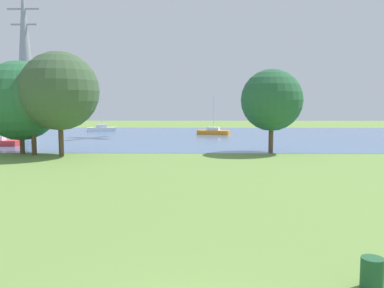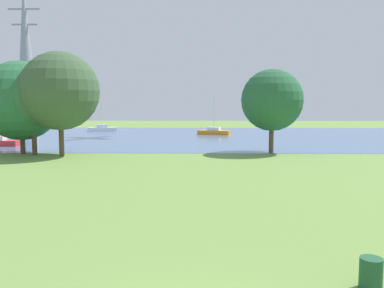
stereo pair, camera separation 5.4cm
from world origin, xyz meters
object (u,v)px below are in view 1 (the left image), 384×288
object	(u,v)px
sailboat_white	(102,128)
tree_east_far	(59,91)
tree_west_far	(32,98)
litter_bin	(372,273)
tree_mid_shore	(20,101)
sailboat_orange	(213,132)
electricity_pylon	(25,54)
tree_west_near	(272,100)

from	to	relation	value
sailboat_white	tree_east_far	world-z (taller)	tree_east_far
sailboat_white	tree_west_far	bearing A→B (deg)	-86.99
litter_bin	tree_mid_shore	world-z (taller)	tree_mid_shore
sailboat_orange	litter_bin	bearing A→B (deg)	-87.52
litter_bin	electricity_pylon	world-z (taller)	electricity_pylon
electricity_pylon	sailboat_orange	bearing A→B (deg)	-29.52
sailboat_white	litter_bin	bearing A→B (deg)	-70.16
sailboat_white	sailboat_orange	distance (m)	20.16
tree_west_far	tree_west_near	xyz separation A→B (m)	(21.68, 2.19, -0.18)
tree_mid_shore	tree_west_far	world-z (taller)	tree_mid_shore
sailboat_orange	sailboat_white	bearing A→B (deg)	158.15
tree_mid_shore	tree_west_near	xyz separation A→B (m)	(23.12, 1.38, 0.06)
litter_bin	tree_mid_shore	distance (m)	34.11
electricity_pylon	litter_bin	bearing A→B (deg)	-61.18
tree_east_far	sailboat_white	bearing A→B (deg)	97.60
sailboat_white	tree_east_far	xyz separation A→B (m)	(4.33, -32.49, 5.24)
litter_bin	sailboat_orange	xyz separation A→B (m)	(-2.18, 50.42, 0.05)
electricity_pylon	tree_mid_shore	bearing A→B (deg)	-67.34
sailboat_white	electricity_pylon	bearing A→B (deg)	143.71
tree_mid_shore	tree_west_far	bearing A→B (deg)	-29.23
sailboat_orange	tree_east_far	size ratio (longest dim) A/B	0.62
electricity_pylon	sailboat_white	bearing A→B (deg)	-36.29
tree_mid_shore	sailboat_white	bearing A→B (deg)	90.45
tree_mid_shore	tree_east_far	distance (m)	4.38
litter_bin	sailboat_white	bearing A→B (deg)	109.84
tree_west_far	electricity_pylon	bearing A→B (deg)	113.83
tree_mid_shore	tree_west_near	distance (m)	23.16
tree_west_near	sailboat_orange	bearing A→B (deg)	101.80
sailboat_white	electricity_pylon	size ratio (longest dim) A/B	0.27
tree_east_far	electricity_pylon	size ratio (longest dim) A/B	0.31
tree_mid_shore	tree_west_far	distance (m)	1.66
tree_west_far	electricity_pylon	size ratio (longest dim) A/B	0.27
sailboat_white	sailboat_orange	bearing A→B (deg)	-21.85
sailboat_white	tree_mid_shore	distance (m)	31.46
tree_east_far	tree_west_near	xyz separation A→B (m)	(19.03, 2.72, -0.77)
sailboat_orange	electricity_pylon	xyz separation A→B (m)	(-37.11, 21.01, 14.14)
litter_bin	tree_mid_shore	bearing A→B (deg)	127.64
litter_bin	sailboat_white	xyz separation A→B (m)	(-20.90, 57.92, 0.07)
tree_west_far	tree_east_far	world-z (taller)	tree_east_far
tree_west_far	tree_west_near	distance (m)	21.79
sailboat_white	tree_east_far	bearing A→B (deg)	-82.40
sailboat_white	tree_west_near	distance (m)	38.10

